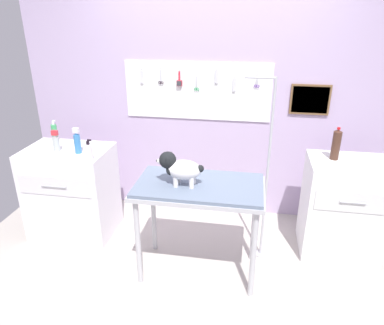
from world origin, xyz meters
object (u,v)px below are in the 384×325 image
at_px(cabinet_right, 342,208).
at_px(soda_bottle, 336,144).
at_px(conditioner_bottle, 55,133).
at_px(dog, 179,168).
at_px(counter_left, 72,192).
at_px(grooming_arm, 266,180).
at_px(grooming_table, 199,194).

height_order(cabinet_right, soda_bottle, soda_bottle).
relative_size(conditioner_bottle, soda_bottle, 0.77).
height_order(dog, counter_left, dog).
xyz_separation_m(grooming_arm, soda_bottle, (0.58, 0.24, 0.28)).
relative_size(grooming_arm, cabinet_right, 1.81).
distance_m(grooming_table, counter_left, 1.43).
bearing_deg(counter_left, soda_bottle, 3.83).
bearing_deg(grooming_table, cabinet_right, 22.50).
xyz_separation_m(dog, soda_bottle, (1.27, 0.60, 0.06)).
relative_size(grooming_arm, soda_bottle, 5.68).
distance_m(grooming_table, conditioner_bottle, 1.67).
xyz_separation_m(cabinet_right, conditioner_bottle, (-2.79, 0.06, 0.54)).
bearing_deg(grooming_arm, soda_bottle, 22.80).
height_order(grooming_arm, soda_bottle, grooming_arm).
relative_size(grooming_table, soda_bottle, 3.58).
bearing_deg(grooming_table, grooming_arm, 30.41).
height_order(counter_left, soda_bottle, soda_bottle).
xyz_separation_m(grooming_table, conditioner_bottle, (-1.55, 0.57, 0.24)).
xyz_separation_m(counter_left, conditioner_bottle, (-0.20, 0.18, 0.55)).
distance_m(grooming_arm, cabinet_right, 0.81).
bearing_deg(dog, soda_bottle, 25.33).
relative_size(grooming_arm, dog, 4.36).
xyz_separation_m(counter_left, soda_bottle, (2.46, 0.16, 0.60)).
height_order(grooming_arm, cabinet_right, grooming_arm).
relative_size(cabinet_right, soda_bottle, 3.14).
bearing_deg(soda_bottle, grooming_arm, -157.20).
xyz_separation_m(grooming_table, grooming_arm, (0.53, 0.31, 0.02)).
bearing_deg(counter_left, grooming_table, -16.26).
bearing_deg(conditioner_bottle, grooming_table, -20.35).
bearing_deg(counter_left, dog, -20.00).
bearing_deg(dog, grooming_arm, 27.40).
bearing_deg(soda_bottle, cabinet_right, -17.23).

